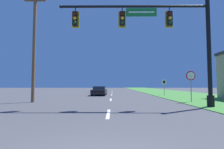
% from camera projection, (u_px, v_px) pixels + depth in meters
% --- Properties ---
extents(grass_verge_right, '(10.00, 110.00, 0.04)m').
position_uv_depth(grass_verge_right, '(169.00, 92.00, 32.38)').
color(grass_verge_right, '#428438').
rests_on(grass_verge_right, ground).
extents(road_center_line, '(0.16, 34.80, 0.01)m').
position_uv_depth(road_center_line, '(112.00, 95.00, 24.47)').
color(road_center_line, silver).
rests_on(road_center_line, ground).
extents(signal_mast, '(9.93, 0.47, 7.38)m').
position_uv_depth(signal_mast, '(166.00, 35.00, 11.28)').
color(signal_mast, black).
rests_on(signal_mast, grass_verge_right).
extents(car_ahead, '(1.91, 4.63, 1.19)m').
position_uv_depth(car_ahead, '(99.00, 91.00, 23.79)').
color(car_ahead, black).
rests_on(car_ahead, ground).
extents(stop_sign, '(0.76, 0.07, 2.50)m').
position_uv_depth(stop_sign, '(191.00, 79.00, 14.26)').
color(stop_sign, gray).
rests_on(stop_sign, grass_verge_right).
extents(route_sign_post, '(0.55, 0.06, 2.03)m').
position_uv_depth(route_sign_post, '(164.00, 84.00, 22.23)').
color(route_sign_post, gray).
rests_on(route_sign_post, grass_verge_right).
extents(utility_pole_near, '(1.80, 0.26, 9.39)m').
position_uv_depth(utility_pole_near, '(34.00, 43.00, 14.43)').
color(utility_pole_near, brown).
rests_on(utility_pole_near, ground).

